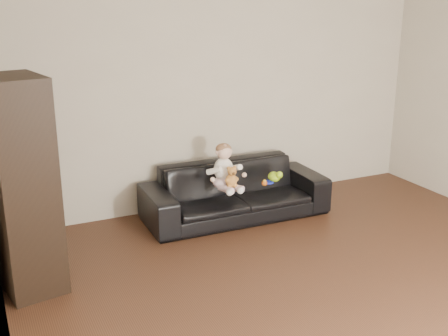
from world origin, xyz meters
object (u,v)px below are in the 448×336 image
sofa (235,191)px  toy_rattle (264,183)px  baby (225,169)px  teddy_bear (232,177)px  toy_green (274,177)px  cabinet (22,187)px  toy_blue_disc (269,182)px

sofa → toy_rattle: 0.34m
baby → toy_rattle: size_ratio=7.80×
teddy_bear → toy_green: bearing=-2.2°
sofa → cabinet: (-2.20, -0.66, 0.59)m
teddy_bear → baby: bearing=79.5°
toy_green → toy_rattle: 0.19m
baby → toy_blue_disc: size_ratio=4.42×
baby → toy_rattle: 0.47m
baby → toy_green: (0.58, -0.02, -0.16)m
cabinet → toy_green: bearing=0.8°
sofa → baby: bearing=-147.4°
toy_green → cabinet: bearing=-168.4°
teddy_bear → toy_rattle: teddy_bear is taller
cabinet → toy_blue_disc: cabinet is taller
toy_blue_disc → cabinet: bearing=-168.4°
sofa → toy_rattle: sofa is taller
toy_rattle → toy_blue_disc: (0.09, 0.07, -0.02)m
sofa → toy_green: 0.45m
sofa → baby: size_ratio=4.10×
cabinet → toy_rattle: 2.52m
baby → toy_rattle: bearing=-33.8°
sofa → teddy_bear: size_ratio=8.81×
toy_blue_disc → toy_green: bearing=9.3°
sofa → toy_green: sofa is taller
toy_green → sofa: bearing=162.1°
toy_blue_disc → teddy_bear: bearing=-167.3°
toy_green → toy_blue_disc: size_ratio=1.44×
teddy_bear → toy_green: 0.59m
teddy_bear → toy_green: (0.57, 0.12, -0.11)m
sofa → teddy_bear: (-0.17, -0.25, 0.26)m
cabinet → toy_blue_disc: bearing=0.9°
baby → toy_green: 0.60m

